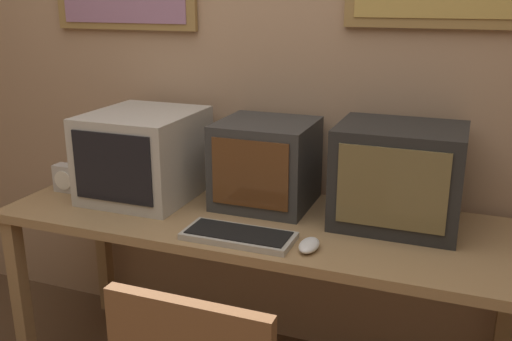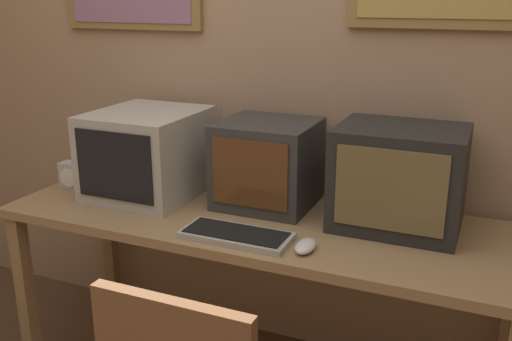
{
  "view_description": "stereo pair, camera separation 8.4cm",
  "coord_description": "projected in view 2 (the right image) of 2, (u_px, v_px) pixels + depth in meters",
  "views": [
    {
      "loc": [
        0.72,
        -0.82,
        1.56
      ],
      "look_at": [
        0.0,
        1.06,
        0.93
      ],
      "focal_mm": 40.0,
      "sensor_mm": 36.0,
      "label": 1
    },
    {
      "loc": [
        0.8,
        -0.79,
        1.56
      ],
      "look_at": [
        0.0,
        1.06,
        0.93
      ],
      "focal_mm": 40.0,
      "sensor_mm": 36.0,
      "label": 2
    }
  ],
  "objects": [
    {
      "name": "monitor_center",
      "position": [
        268.0,
        163.0,
        2.25
      ],
      "size": [
        0.37,
        0.36,
        0.34
      ],
      "color": "#333333",
      "rests_on": "desk"
    },
    {
      "name": "monitor_right",
      "position": [
        399.0,
        178.0,
        2.02
      ],
      "size": [
        0.44,
        0.36,
        0.37
      ],
      "color": "black",
      "rests_on": "desk"
    },
    {
      "name": "mouse_near_keyboard",
      "position": [
        305.0,
        246.0,
        1.87
      ],
      "size": [
        0.06,
        0.12,
        0.03
      ],
      "color": "silver",
      "rests_on": "desk"
    },
    {
      "name": "desk",
      "position": [
        256.0,
        235.0,
        2.18
      ],
      "size": [
        1.95,
        0.66,
        0.75
      ],
      "color": "#99754C",
      "rests_on": "ground_plane"
    },
    {
      "name": "monitor_left",
      "position": [
        148.0,
        153.0,
        2.36
      ],
      "size": [
        0.41,
        0.46,
        0.35
      ],
      "color": "#B7B2A8",
      "rests_on": "desk"
    },
    {
      "name": "keyboard_main",
      "position": [
        236.0,
        235.0,
        1.96
      ],
      "size": [
        0.38,
        0.17,
        0.03
      ],
      "color": "#A8A399",
      "rests_on": "desk"
    },
    {
      "name": "wall_back",
      "position": [
        294.0,
        57.0,
        2.34
      ],
      "size": [
        8.0,
        0.08,
        2.6
      ],
      "color": "tan",
      "rests_on": "ground_plane"
    },
    {
      "name": "desk_clock",
      "position": [
        73.0,
        176.0,
        2.46
      ],
      "size": [
        0.11,
        0.07,
        0.12
      ],
      "color": "#B7B2AD",
      "rests_on": "desk"
    }
  ]
}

